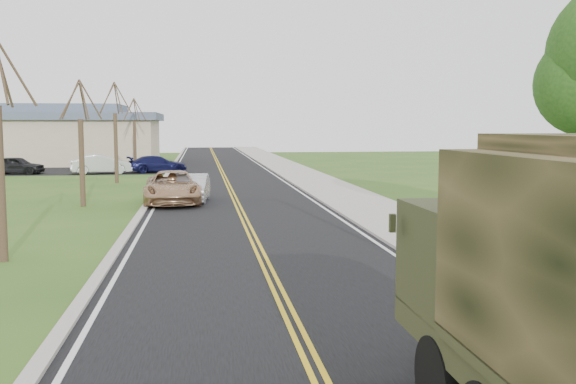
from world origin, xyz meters
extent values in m
cube|color=black|center=(0.00, 40.00, 0.01)|extent=(8.00, 120.00, 0.01)
cube|color=#9E998E|center=(4.15, 40.00, 0.06)|extent=(0.30, 120.00, 0.12)
cube|color=#9E998E|center=(5.90, 40.00, 0.05)|extent=(3.20, 120.00, 0.10)
cube|color=#9E998E|center=(-4.15, 40.00, 0.05)|extent=(0.30, 120.00, 0.10)
cylinder|color=#38281C|center=(-7.00, 10.00, 2.10)|extent=(0.24, 0.24, 4.20)
cylinder|color=#38281C|center=(-6.52, 10.13, 5.13)|extent=(1.01, 0.33, 1.90)
cylinder|color=#38281C|center=(-6.97, 10.62, 5.05)|extent=(0.13, 1.29, 1.74)
cylinder|color=#38281C|center=(-6.73, 9.59, 5.13)|extent=(0.58, 0.90, 1.90)
cylinder|color=#38281C|center=(-7.00, 22.00, 1.98)|extent=(0.24, 0.24, 3.96)
cylinder|color=#38281C|center=(-6.55, 22.12, 4.83)|extent=(0.96, 0.32, 1.79)
cylinder|color=#38281C|center=(-6.97, 22.58, 4.76)|extent=(0.12, 1.22, 1.65)
cylinder|color=#38281C|center=(-7.43, 22.17, 4.83)|extent=(0.93, 0.41, 1.79)
cylinder|color=#38281C|center=(-7.37, 21.55, 4.76)|extent=(0.75, 0.99, 1.67)
cylinder|color=#38281C|center=(-6.75, 21.61, 4.83)|extent=(0.55, 0.85, 1.80)
cylinder|color=#38281C|center=(-7.00, 34.00, 2.22)|extent=(0.24, 0.24, 4.44)
cylinder|color=#38281C|center=(-6.50, 34.13, 5.42)|extent=(1.07, 0.35, 2.00)
cylinder|color=#38281C|center=(-6.97, 34.65, 5.34)|extent=(0.13, 1.36, 1.84)
cylinder|color=#38281C|center=(-7.49, 34.19, 5.42)|extent=(1.03, 0.46, 2.00)
cylinder|color=#38281C|center=(-7.41, 33.49, 5.34)|extent=(0.83, 1.10, 1.87)
cylinder|color=#38281C|center=(-6.72, 33.56, 5.42)|extent=(0.61, 0.95, 2.01)
cylinder|color=#38281C|center=(-7.00, 46.00, 2.04)|extent=(0.24, 0.24, 4.08)
cylinder|color=#38281C|center=(-6.54, 46.12, 4.98)|extent=(0.99, 0.33, 1.84)
cylinder|color=#38281C|center=(-6.97, 46.60, 4.91)|extent=(0.13, 1.25, 1.69)
cylinder|color=#38281C|center=(-7.45, 46.17, 4.98)|extent=(0.95, 0.42, 1.85)
cylinder|color=#38281C|center=(-7.38, 45.53, 4.91)|extent=(0.77, 1.02, 1.72)
cylinder|color=#38281C|center=(-6.74, 45.60, 4.98)|extent=(0.57, 0.88, 1.85)
cube|color=tan|center=(-16.00, 56.00, 2.10)|extent=(20.00, 12.00, 4.20)
cube|color=#475466|center=(-16.00, 56.00, 4.50)|extent=(21.00, 13.00, 0.70)
cube|color=#475466|center=(-16.00, 56.00, 5.20)|extent=(14.00, 8.00, 0.90)
cube|color=black|center=(-10.00, 46.00, 0.01)|extent=(18.00, 10.00, 0.02)
cylinder|color=black|center=(1.24, -0.79, 0.56)|extent=(0.36, 1.12, 1.12)
cube|color=#33371E|center=(2.31, -0.23, 1.93)|extent=(2.45, 1.94, 1.42)
cube|color=black|center=(2.31, 0.68, 2.14)|extent=(2.24, 0.09, 0.71)
imported|color=tan|center=(-2.99, 22.56, 0.77)|extent=(2.77, 5.63, 1.54)
imported|color=silver|center=(-2.07, 23.03, 0.67)|extent=(1.75, 4.15, 1.33)
imported|color=black|center=(-15.41, 42.56, 0.68)|extent=(4.20, 2.21, 1.36)
imported|color=silver|center=(-9.13, 42.00, 0.74)|extent=(4.73, 2.44, 1.49)
imported|color=#0F1037|center=(-5.00, 42.95, 0.66)|extent=(4.87, 2.97, 1.32)
camera|label=1|loc=(-1.67, -8.01, 3.68)|focal=40.00mm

